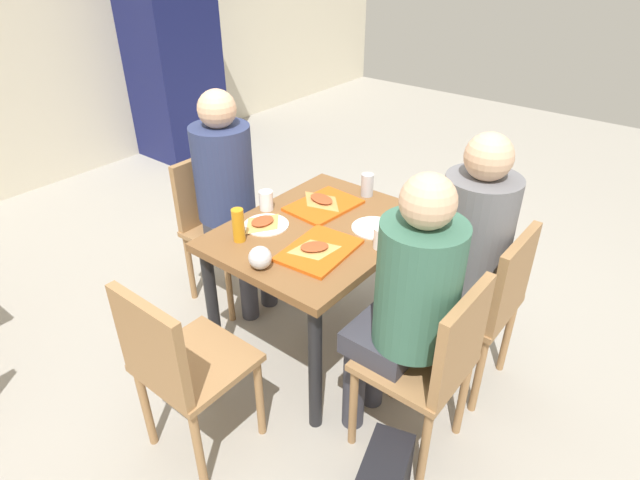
# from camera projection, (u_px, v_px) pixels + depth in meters

# --- Properties ---
(ground_plane) EXTENTS (10.00, 10.00, 0.02)m
(ground_plane) POSITION_uv_depth(u_px,v_px,m) (320.00, 343.00, 2.90)
(ground_plane) COLOR #9E998E
(main_table) EXTENTS (1.01, 0.77, 0.73)m
(main_table) POSITION_uv_depth(u_px,v_px,m) (320.00, 246.00, 2.58)
(main_table) COLOR brown
(main_table) RESTS_ON ground_plane
(chair_near_left) EXTENTS (0.40, 0.40, 0.87)m
(chair_near_left) POSITION_uv_depth(u_px,v_px,m) (433.00, 360.00, 2.05)
(chair_near_left) COLOR #9E7247
(chair_near_left) RESTS_ON ground_plane
(chair_near_right) EXTENTS (0.40, 0.40, 0.87)m
(chair_near_right) POSITION_uv_depth(u_px,v_px,m) (486.00, 299.00, 2.39)
(chair_near_right) COLOR #9E7247
(chair_near_right) RESTS_ON ground_plane
(chair_far_side) EXTENTS (0.40, 0.40, 0.87)m
(chair_far_side) POSITION_uv_depth(u_px,v_px,m) (217.00, 218.00, 3.05)
(chair_far_side) COLOR #9E7247
(chair_far_side) RESTS_ON ground_plane
(chair_left_end) EXTENTS (0.40, 0.40, 0.87)m
(chair_left_end) POSITION_uv_depth(u_px,v_px,m) (178.00, 363.00, 2.04)
(chair_left_end) COLOR #9E7247
(chair_left_end) RESTS_ON ground_plane
(person_in_red) EXTENTS (0.32, 0.42, 1.28)m
(person_in_red) POSITION_uv_depth(u_px,v_px,m) (408.00, 297.00, 2.00)
(person_in_red) COLOR #383842
(person_in_red) RESTS_ON ground_plane
(person_in_brown_jacket) EXTENTS (0.32, 0.42, 1.28)m
(person_in_brown_jacket) POSITION_uv_depth(u_px,v_px,m) (465.00, 243.00, 2.34)
(person_in_brown_jacket) COLOR #383842
(person_in_brown_jacket) RESTS_ON ground_plane
(person_far_side) EXTENTS (0.32, 0.42, 1.28)m
(person_far_side) POSITION_uv_depth(u_px,v_px,m) (229.00, 186.00, 2.84)
(person_far_side) COLOR #383842
(person_far_side) RESTS_ON ground_plane
(tray_red_near) EXTENTS (0.38, 0.29, 0.02)m
(tray_red_near) POSITION_uv_depth(u_px,v_px,m) (319.00, 250.00, 2.33)
(tray_red_near) COLOR #D85914
(tray_red_near) RESTS_ON main_table
(tray_red_far) EXTENTS (0.38, 0.29, 0.02)m
(tray_red_far) POSITION_uv_depth(u_px,v_px,m) (324.00, 206.00, 2.70)
(tray_red_far) COLOR #D85914
(tray_red_far) RESTS_ON main_table
(paper_plate_center) EXTENTS (0.22, 0.22, 0.01)m
(paper_plate_center) POSITION_uv_depth(u_px,v_px,m) (266.00, 225.00, 2.53)
(paper_plate_center) COLOR white
(paper_plate_center) RESTS_ON main_table
(paper_plate_near_edge) EXTENTS (0.22, 0.22, 0.01)m
(paper_plate_near_edge) POSITION_uv_depth(u_px,v_px,m) (374.00, 228.00, 2.51)
(paper_plate_near_edge) COLOR white
(paper_plate_near_edge) RESTS_ON main_table
(pizza_slice_a) EXTENTS (0.22, 0.21, 0.02)m
(pizza_slice_a) POSITION_uv_depth(u_px,v_px,m) (314.00, 248.00, 2.31)
(pizza_slice_a) COLOR tan
(pizza_slice_a) RESTS_ON tray_red_near
(pizza_slice_b) EXTENTS (0.18, 0.24, 0.02)m
(pizza_slice_b) POSITION_uv_depth(u_px,v_px,m) (321.00, 200.00, 2.72)
(pizza_slice_b) COLOR #C68C47
(pizza_slice_b) RESTS_ON tray_red_far
(pizza_slice_c) EXTENTS (0.18, 0.14, 0.02)m
(pizza_slice_c) POSITION_uv_depth(u_px,v_px,m) (263.00, 222.00, 2.53)
(pizza_slice_c) COLOR tan
(pizza_slice_c) RESTS_ON paper_plate_center
(plastic_cup_a) EXTENTS (0.07, 0.07, 0.10)m
(plastic_cup_a) POSITION_uv_depth(u_px,v_px,m) (266.00, 200.00, 2.66)
(plastic_cup_a) COLOR white
(plastic_cup_a) RESTS_ON main_table
(plastic_cup_b) EXTENTS (0.07, 0.07, 0.10)m
(plastic_cup_b) POSITION_uv_depth(u_px,v_px,m) (381.00, 238.00, 2.34)
(plastic_cup_b) COLOR white
(plastic_cup_b) RESTS_ON main_table
(soda_can) EXTENTS (0.07, 0.07, 0.12)m
(soda_can) POSITION_uv_depth(u_px,v_px,m) (367.00, 185.00, 2.79)
(soda_can) COLOR #B7BCC6
(soda_can) RESTS_ON main_table
(condiment_bottle) EXTENTS (0.06, 0.06, 0.16)m
(condiment_bottle) POSITION_uv_depth(u_px,v_px,m) (238.00, 225.00, 2.38)
(condiment_bottle) COLOR orange
(condiment_bottle) RESTS_ON main_table
(foil_bundle) EXTENTS (0.10, 0.10, 0.10)m
(foil_bundle) POSITION_uv_depth(u_px,v_px,m) (260.00, 258.00, 2.20)
(foil_bundle) COLOR silver
(foil_bundle) RESTS_ON main_table
(drink_fridge) EXTENTS (0.70, 0.60, 1.90)m
(drink_fridge) POSITION_uv_depth(u_px,v_px,m) (172.00, 54.00, 4.85)
(drink_fridge) COLOR #14194C
(drink_fridge) RESTS_ON ground_plane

